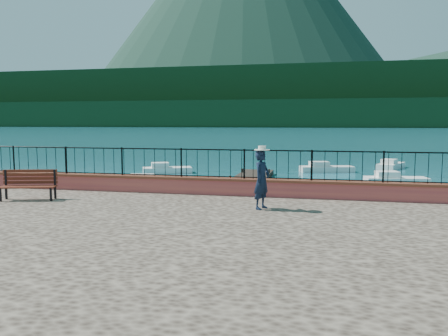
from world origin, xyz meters
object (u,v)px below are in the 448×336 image
at_px(boat_4, 327,167).
at_px(boat_1, 388,193).
at_px(park_bench, 29,191).
at_px(boat_0, 151,181).
at_px(person, 262,180).
at_px(boat_5, 391,163).
at_px(boat_3, 167,168).
at_px(boat_2, 396,178).

bearing_deg(boat_4, boat_1, -92.43).
distance_m(park_bench, boat_0, 10.46).
bearing_deg(boat_0, person, -60.96).
relative_size(boat_0, boat_4, 1.00).
xyz_separation_m(park_bench, boat_1, (12.12, 9.13, -1.09)).
height_order(person, boat_1, person).
xyz_separation_m(boat_0, boat_1, (12.22, -1.28, 0.00)).
bearing_deg(boat_5, boat_3, 137.64).
relative_size(person, boat_0, 0.44).
xyz_separation_m(park_bench, boat_5, (14.49, 24.25, -1.09)).
height_order(park_bench, boat_1, park_bench).
height_order(person, boat_5, person).
bearing_deg(person, boat_4, 16.86).
height_order(boat_1, boat_5, same).
bearing_deg(person, park_bench, 113.92).
distance_m(park_bench, boat_5, 28.27).
bearing_deg(boat_3, boat_4, -8.70).
height_order(boat_1, boat_3, same).
distance_m(boat_1, boat_2, 5.98).
relative_size(person, boat_5, 0.50).
height_order(boat_4, boat_5, same).
bearing_deg(boat_0, boat_1, -13.10).
height_order(person, boat_2, person).
distance_m(boat_1, boat_5, 15.31).
height_order(park_bench, boat_3, park_bench).
xyz_separation_m(boat_1, boat_4, (-2.61, 11.52, 0.00)).
bearing_deg(park_bench, person, -14.53).
bearing_deg(boat_3, park_bench, -109.22).
bearing_deg(boat_4, person, -111.09).
bearing_deg(boat_0, boat_4, 39.71).
bearing_deg(park_bench, boat_0, 74.85).
xyz_separation_m(boat_0, boat_4, (9.61, 10.25, 0.00)).
bearing_deg(boat_5, park_bench, 173.97).
distance_m(person, boat_3, 19.60).
height_order(boat_1, boat_2, same).
distance_m(boat_0, boat_4, 14.05).
bearing_deg(boat_0, boat_5, 36.35).
distance_m(person, boat_2, 16.07).
relative_size(boat_0, boat_5, 1.15).
height_order(person, boat_4, person).
bearing_deg(boat_2, boat_3, 162.38).
bearing_deg(park_bench, boat_1, 21.27).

